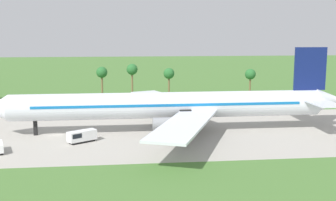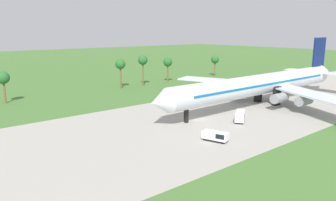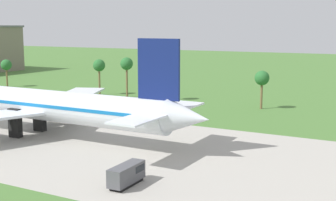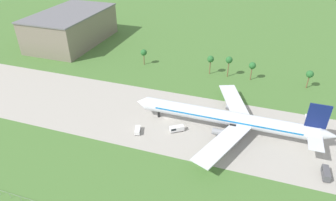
# 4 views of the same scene
# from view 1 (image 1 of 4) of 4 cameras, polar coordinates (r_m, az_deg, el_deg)

# --- Properties ---
(ground_plane) EXTENTS (600.00, 600.00, 0.00)m
(ground_plane) POSITION_cam_1_polar(r_m,az_deg,el_deg) (92.37, -15.00, -4.52)
(ground_plane) COLOR #477233
(taxiway_strip) EXTENTS (320.00, 44.00, 0.02)m
(taxiway_strip) POSITION_cam_1_polar(r_m,az_deg,el_deg) (92.36, -15.00, -4.51)
(taxiway_strip) COLOR #A8A399
(taxiway_strip) RESTS_ON ground_plane
(jet_airliner) EXTENTS (78.39, 59.20, 18.22)m
(jet_airliner) POSITION_cam_1_polar(r_m,az_deg,el_deg) (91.16, 1.02, -0.64)
(jet_airliner) COLOR silver
(jet_airliner) RESTS_ON ground_plane
(fuel_truck) EXTENTS (5.84, 4.84, 2.37)m
(fuel_truck) POSITION_cam_1_polar(r_m,az_deg,el_deg) (84.54, -11.68, -4.76)
(fuel_truck) COLOR black
(fuel_truck) RESTS_ON ground_plane
(palm_tree_row) EXTENTS (91.57, 3.60, 11.44)m
(palm_tree_row) POSITION_cam_1_polar(r_m,az_deg,el_deg) (137.56, -5.41, 3.59)
(palm_tree_row) COLOR brown
(palm_tree_row) RESTS_ON ground_plane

